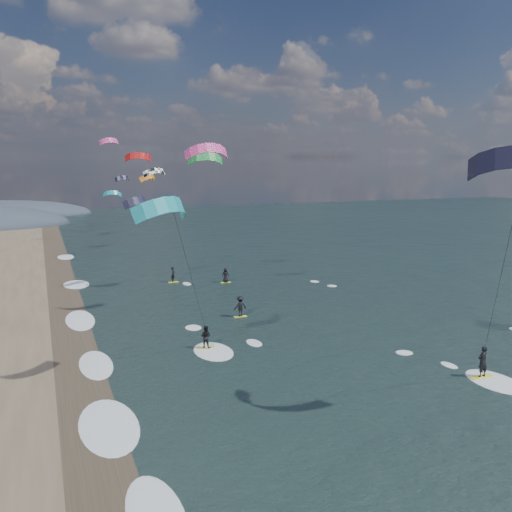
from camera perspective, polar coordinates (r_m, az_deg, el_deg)
name	(u,v)px	position (r m, az deg, el deg)	size (l,w,h in m)	color
ground	(367,442)	(28.66, 11.00, -17.79)	(260.00, 260.00, 0.00)	black
wet_sand_strip	(85,397)	(34.11, -16.75, -13.36)	(3.00, 240.00, 0.00)	#382D23
kitesurfer_near_b	(186,257)	(34.20, -7.00, -0.13)	(7.00, 8.88, 11.87)	yellow
far_kitesurfers	(222,291)	(53.59, -3.40, -3.49)	(6.29, 15.93, 1.77)	yellow
bg_kite_field	(146,169)	(79.55, -10.92, 8.50)	(11.92, 67.19, 10.07)	black
shoreline_surf	(98,366)	(38.60, -15.49, -10.53)	(2.40, 79.40, 0.11)	white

